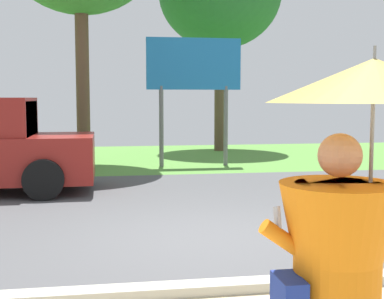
{
  "coord_description": "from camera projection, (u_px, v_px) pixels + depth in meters",
  "views": [
    {
      "loc": [
        -1.46,
        -6.93,
        1.87
      ],
      "look_at": [
        -0.15,
        1.0,
        1.1
      ],
      "focal_mm": 50.21,
      "sensor_mm": 36.0,
      "label": 1
    }
  ],
  "objects": [
    {
      "name": "roadside_billboard",
      "position": [
        194.0,
        73.0,
        14.63
      ],
      "size": [
        2.6,
        0.12,
        3.5
      ],
      "color": "slate",
      "rests_on": "ground_plane"
    },
    {
      "name": "monk_pedestrian",
      "position": [
        346.0,
        246.0,
        2.71
      ],
      "size": [
        1.11,
        1.07,
        2.13
      ],
      "rotation": [
        0.0,
        0.0,
        0.26
      ],
      "color": "orange",
      "rests_on": "ground_plane"
    },
    {
      "name": "ground_plane",
      "position": [
        183.0,
        200.0,
        10.12
      ],
      "size": [
        40.0,
        22.0,
        0.2
      ],
      "color": "#4C4C4F"
    }
  ]
}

